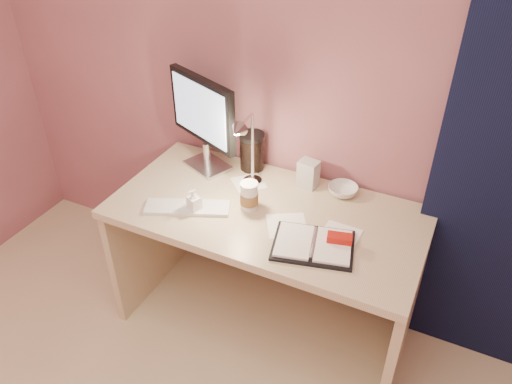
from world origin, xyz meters
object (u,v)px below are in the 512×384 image
at_px(desk_lamp, 242,147).
at_px(coffee_cup, 249,196).
at_px(planner, 316,244).
at_px(keyboard, 187,207).
at_px(bowl, 343,190).
at_px(monitor, 204,116).
at_px(dark_jar, 252,153).
at_px(desk, 272,239).
at_px(lotion_bottle, 194,201).
at_px(product_box, 308,174).

bearing_deg(desk_lamp, coffee_cup, -51.32).
relative_size(planner, coffee_cup, 2.83).
distance_m(keyboard, bowl, 0.72).
relative_size(planner, bowl, 2.67).
distance_m(monitor, dark_jar, 0.30).
bearing_deg(planner, bowl, 78.21).
distance_m(desk, lotion_bottle, 0.46).
bearing_deg(monitor, desk, 6.47).
relative_size(desk, coffee_cup, 10.60).
bearing_deg(monitor, product_box, 29.73).
xyz_separation_m(coffee_cup, bowl, (0.35, 0.28, -0.04)).
relative_size(keyboard, desk_lamp, 0.96).
relative_size(keyboard, coffee_cup, 2.85).
xyz_separation_m(desk, lotion_bottle, (-0.28, -0.22, 0.28)).
bearing_deg(product_box, keyboard, -127.68).
bearing_deg(desk, desk_lamp, -179.46).
distance_m(coffee_cup, desk_lamp, 0.22).
relative_size(product_box, desk_lamp, 0.34).
bearing_deg(dark_jar, coffee_cup, -66.10).
height_order(desk, coffee_cup, coffee_cup).
bearing_deg(bowl, planner, -88.08).
height_order(planner, desk_lamp, desk_lamp).
bearing_deg(keyboard, bowl, 11.76).
xyz_separation_m(keyboard, planner, (0.61, 0.01, 0.00)).
xyz_separation_m(monitor, dark_jar, (0.21, 0.09, -0.20)).
distance_m(coffee_cup, dark_jar, 0.34).
bearing_deg(dark_jar, desk_lamp, -75.50).
bearing_deg(keyboard, dark_jar, 52.98).
xyz_separation_m(bowl, product_box, (-0.17, -0.00, 0.05)).
bearing_deg(desk_lamp, bowl, 21.43).
relative_size(keyboard, product_box, 2.79).
distance_m(bowl, dark_jar, 0.49).
bearing_deg(planner, product_box, 101.34).
height_order(keyboard, product_box, product_box).
distance_m(planner, product_box, 0.44).
relative_size(monitor, dark_jar, 2.81).
height_order(keyboard, desk_lamp, desk_lamp).
xyz_separation_m(desk, dark_jar, (-0.21, 0.22, 0.31)).
relative_size(desk, desk_lamp, 3.58).
bearing_deg(monitor, bowl, 28.43).
xyz_separation_m(desk, product_box, (0.10, 0.19, 0.29)).
bearing_deg(desk, planner, -36.98).
xyz_separation_m(keyboard, lotion_bottle, (0.04, -0.00, 0.05)).
xyz_separation_m(keyboard, product_box, (0.42, 0.41, 0.06)).
xyz_separation_m(keyboard, desk_lamp, (0.17, 0.22, 0.24)).
relative_size(coffee_cup, lotion_bottle, 1.16).
bearing_deg(dark_jar, lotion_bottle, -99.00).
distance_m(coffee_cup, lotion_bottle, 0.24).
height_order(desk, keyboard, keyboard).
bearing_deg(product_box, planner, -56.76).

